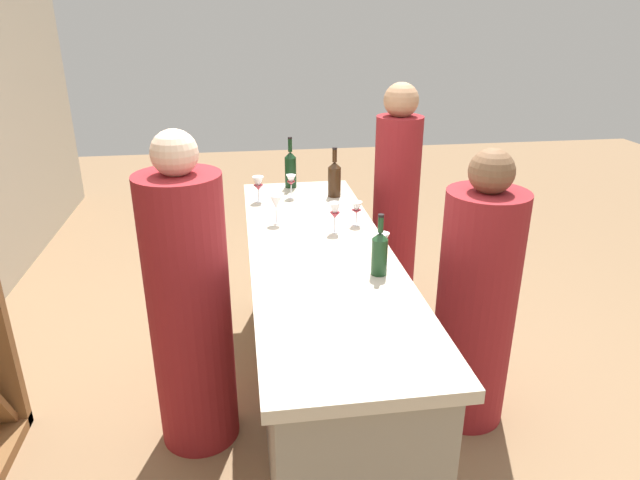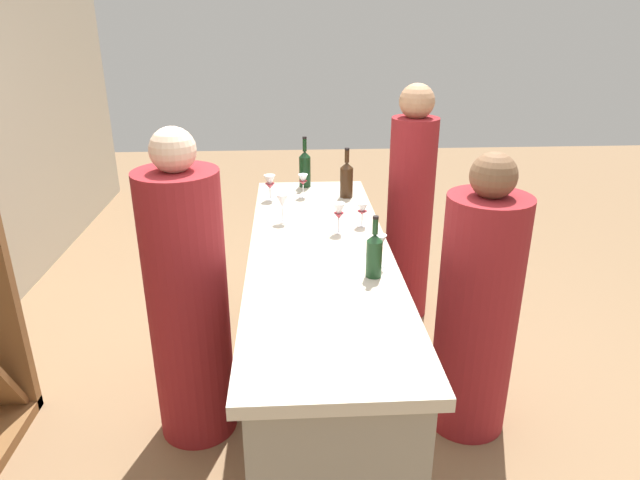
# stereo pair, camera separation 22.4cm
# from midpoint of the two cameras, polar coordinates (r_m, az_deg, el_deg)

# --- Properties ---
(ground_plane) EXTENTS (12.00, 12.00, 0.00)m
(ground_plane) POSITION_cam_midpoint_polar(r_m,az_deg,el_deg) (3.22, -2.07, -15.96)
(ground_plane) COLOR #846647
(bar_counter) EXTENTS (2.34, 0.69, 0.91)m
(bar_counter) POSITION_cam_midpoint_polar(r_m,az_deg,el_deg) (2.96, -2.19, -9.00)
(bar_counter) COLOR gray
(bar_counter) RESTS_ON ground
(wine_bottle_leftmost_olive_green) EXTENTS (0.07, 0.07, 0.28)m
(wine_bottle_leftmost_olive_green) POSITION_cam_midpoint_polar(r_m,az_deg,el_deg) (2.46, 3.46, -1.26)
(wine_bottle_leftmost_olive_green) COLOR #193D1E
(wine_bottle_leftmost_olive_green) RESTS_ON bar_counter
(wine_bottle_second_left_amber_brown) EXTENTS (0.08, 0.08, 0.31)m
(wine_bottle_second_left_amber_brown) POSITION_cam_midpoint_polar(r_m,az_deg,el_deg) (3.52, -0.36, 6.26)
(wine_bottle_second_left_amber_brown) COLOR #331E0F
(wine_bottle_second_left_amber_brown) RESTS_ON bar_counter
(wine_bottle_center_dark_green) EXTENTS (0.08, 0.08, 0.33)m
(wine_bottle_center_dark_green) POSITION_cam_midpoint_polar(r_m,az_deg,el_deg) (3.72, -4.74, 7.21)
(wine_bottle_center_dark_green) COLOR black
(wine_bottle_center_dark_green) RESTS_ON bar_counter
(wine_glass_near_left) EXTENTS (0.07, 0.07, 0.15)m
(wine_glass_near_left) POSITION_cam_midpoint_polar(r_m,az_deg,el_deg) (2.57, 3.87, -0.27)
(wine_glass_near_left) COLOR white
(wine_glass_near_left) RESTS_ON bar_counter
(wine_glass_near_center) EXTENTS (0.06, 0.06, 0.13)m
(wine_glass_near_center) POSITION_cam_midpoint_polar(r_m,az_deg,el_deg) (3.04, 1.61, 3.11)
(wine_glass_near_center) COLOR white
(wine_glass_near_center) RESTS_ON bar_counter
(wine_glass_near_right) EXTENTS (0.06, 0.06, 0.16)m
(wine_glass_near_right) POSITION_cam_midpoint_polar(r_m,az_deg,el_deg) (2.93, -0.68, 2.80)
(wine_glass_near_right) COLOR white
(wine_glass_near_right) RESTS_ON bar_counter
(wine_glass_far_left) EXTENTS (0.06, 0.06, 0.15)m
(wine_glass_far_left) POSITION_cam_midpoint_polar(r_m,az_deg,el_deg) (3.51, -4.78, 5.88)
(wine_glass_far_left) COLOR white
(wine_glass_far_left) RESTS_ON bar_counter
(wine_glass_far_center) EXTENTS (0.07, 0.07, 0.16)m
(wine_glass_far_center) POSITION_cam_midpoint_polar(r_m,az_deg,el_deg) (3.08, -6.57, 3.69)
(wine_glass_far_center) COLOR white
(wine_glass_far_center) RESTS_ON bar_counter
(wine_glass_far_right) EXTENTS (0.07, 0.07, 0.16)m
(wine_glass_far_right) POSITION_cam_midpoint_polar(r_m,az_deg,el_deg) (3.46, -8.13, 5.53)
(wine_glass_far_right) COLOR white
(wine_glass_far_right) RESTS_ON bar_counter
(person_left_guest) EXTENTS (0.42, 0.42, 1.43)m
(person_left_guest) POSITION_cam_midpoint_polar(r_m,az_deg,el_deg) (2.87, 13.34, -6.39)
(person_left_guest) COLOR maroon
(person_left_guest) RESTS_ON ground
(person_center_guest) EXTENTS (0.31, 0.31, 1.58)m
(person_center_guest) POSITION_cam_midpoint_polar(r_m,az_deg,el_deg) (3.81, 5.97, 3.06)
(person_center_guest) COLOR maroon
(person_center_guest) RESTS_ON ground
(person_right_guest) EXTENTS (0.46, 0.46, 1.55)m
(person_right_guest) POSITION_cam_midpoint_polar(r_m,az_deg,el_deg) (2.71, -15.37, -6.88)
(person_right_guest) COLOR maroon
(person_right_guest) RESTS_ON ground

